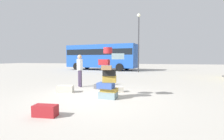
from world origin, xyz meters
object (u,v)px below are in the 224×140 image
suitcase_charcoal_foreground_far (102,87)px  suitcase_cream_upright_blue (115,89)px  parked_bus (102,56)px  suitcase_tower (109,78)px  suitcase_cream_foreground_near (65,89)px  suitcase_maroon_left_side (45,111)px  person_bearded_onlooker (80,68)px  lamp_post (139,34)px

suitcase_charcoal_foreground_far → suitcase_cream_upright_blue: bearing=-16.6°
suitcase_cream_upright_blue → parked_bus: bearing=86.5°
suitcase_tower → suitcase_cream_foreground_near: suitcase_tower is taller
suitcase_maroon_left_side → person_bearded_onlooker: 4.60m
person_bearded_onlooker → lamp_post: lamp_post is taller
parked_bus → suitcase_cream_upright_blue: bearing=-60.2°
suitcase_cream_foreground_near → suitcase_charcoal_foreground_far: (1.33, 1.12, -0.04)m
suitcase_tower → suitcase_cream_foreground_near: 2.28m
suitcase_cream_foreground_near → person_bearded_onlooker: 1.72m
suitcase_charcoal_foreground_far → suitcase_maroon_left_side: 4.03m
suitcase_tower → suitcase_maroon_left_side: 2.59m
suitcase_charcoal_foreground_far → suitcase_maroon_left_side: bearing=-75.6°
suitcase_tower → suitcase_maroon_left_side: suitcase_tower is taller
suitcase_charcoal_foreground_far → suitcase_cream_upright_blue: 0.93m
suitcase_tower → parked_bus: (-4.96, 14.78, 1.09)m
suitcase_maroon_left_side → suitcase_cream_upright_blue: suitcase_maroon_left_side is taller
suitcase_charcoal_foreground_far → parked_bus: bearing=125.8°
suitcase_cream_foreground_near → suitcase_cream_upright_blue: 2.17m
suitcase_charcoal_foreground_far → person_bearded_onlooker: (-1.33, 0.38, 0.88)m
lamp_post → suitcase_cream_upright_blue: bearing=-89.6°
suitcase_tower → lamp_post: lamp_post is taller
suitcase_charcoal_foreground_far → suitcase_tower: bearing=-47.5°
suitcase_cream_foreground_near → person_bearded_onlooker: person_bearded_onlooker is taller
suitcase_tower → suitcase_cream_upright_blue: bearing=91.1°
suitcase_maroon_left_side → lamp_post: (0.95, 14.71, 3.87)m
suitcase_maroon_left_side → person_bearded_onlooker: person_bearded_onlooker is taller
suitcase_cream_foreground_near → person_bearded_onlooker: (0.00, 1.50, 0.84)m
lamp_post → suitcase_maroon_left_side: bearing=-93.7°
suitcase_maroon_left_side → suitcase_cream_foreground_near: bearing=105.3°
person_bearded_onlooker → suitcase_charcoal_foreground_far: bearing=29.2°
suitcase_maroon_left_side → person_bearded_onlooker: (-1.07, 4.40, 0.85)m
suitcase_maroon_left_side → parked_bus: (-3.92, 17.07, 1.69)m
suitcase_charcoal_foreground_far → suitcase_cream_upright_blue: size_ratio=1.19×
suitcase_maroon_left_side → parked_bus: 17.59m
suitcase_tower → parked_bus: 15.63m
person_bearded_onlooker → lamp_post: 10.93m
suitcase_cream_upright_blue → lamp_post: (-0.07, 11.22, 3.90)m
suitcase_cream_foreground_near → suitcase_cream_upright_blue: (2.09, 0.59, -0.04)m
suitcase_maroon_left_side → suitcase_cream_upright_blue: 3.64m
suitcase_cream_upright_blue → person_bearded_onlooker: person_bearded_onlooker is taller
suitcase_tower → person_bearded_onlooker: (-2.11, 2.11, 0.25)m
suitcase_cream_upright_blue → parked_bus: 14.55m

